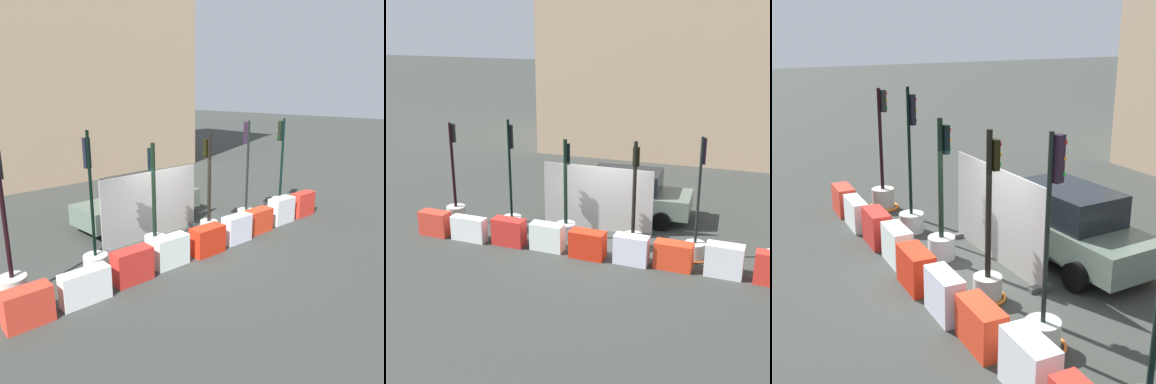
# 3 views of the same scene
# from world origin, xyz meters

# --- Properties ---
(ground_plane) EXTENTS (120.00, 120.00, 0.00)m
(ground_plane) POSITION_xyz_m (0.00, 0.00, 0.00)
(ground_plane) COLOR #343733
(traffic_light_0) EXTENTS (0.88, 0.88, 3.45)m
(traffic_light_0) POSITION_xyz_m (-5.00, 0.31, 0.51)
(traffic_light_0) COLOR #B3AEA6
(traffic_light_0) RESTS_ON ground_plane
(traffic_light_1) EXTENTS (0.64, 0.64, 3.68)m
(traffic_light_1) POSITION_xyz_m (-2.93, 0.32, 0.61)
(traffic_light_1) COLOR silver
(traffic_light_1) RESTS_ON ground_plane
(traffic_light_2) EXTENTS (0.61, 0.61, 3.22)m
(traffic_light_2) POSITION_xyz_m (-1.03, 0.25, 0.65)
(traffic_light_2) COLOR silver
(traffic_light_2) RESTS_ON ground_plane
(traffic_light_3) EXTENTS (0.74, 0.74, 3.33)m
(traffic_light_3) POSITION_xyz_m (1.14, 0.19, 0.65)
(traffic_light_3) COLOR #B3B2AC
(traffic_light_3) RESTS_ON ground_plane
(traffic_light_4) EXTENTS (0.83, 0.83, 3.62)m
(traffic_light_4) POSITION_xyz_m (3.00, 0.14, 0.58)
(traffic_light_4) COLOR beige
(traffic_light_4) RESTS_ON ground_plane
(construction_barrier_0) EXTENTS (0.98, 0.50, 0.79)m
(construction_barrier_0) POSITION_xyz_m (-5.11, -0.82, 0.39)
(construction_barrier_0) COLOR red
(construction_barrier_0) RESTS_ON ground_plane
(construction_barrier_1) EXTENTS (1.14, 0.41, 0.77)m
(construction_barrier_1) POSITION_xyz_m (-3.85, -0.86, 0.39)
(construction_barrier_1) COLOR white
(construction_barrier_1) RESTS_ON ground_plane
(construction_barrier_2) EXTENTS (1.03, 0.50, 0.84)m
(construction_barrier_2) POSITION_xyz_m (-2.52, -0.76, 0.42)
(construction_barrier_2) COLOR red
(construction_barrier_2) RESTS_ON ground_plane
(construction_barrier_3) EXTENTS (1.03, 0.46, 0.84)m
(construction_barrier_3) POSITION_xyz_m (-1.27, -0.74, 0.42)
(construction_barrier_3) COLOR white
(construction_barrier_3) RESTS_ON ground_plane
(construction_barrier_4) EXTENTS (1.05, 0.53, 0.81)m
(construction_barrier_4) POSITION_xyz_m (0.04, -0.84, 0.41)
(construction_barrier_4) COLOR red
(construction_barrier_4) RESTS_ON ground_plane
(construction_barrier_5) EXTENTS (1.00, 0.46, 0.86)m
(construction_barrier_5) POSITION_xyz_m (1.34, -0.85, 0.43)
(construction_barrier_5) COLOR silver
(construction_barrier_5) RESTS_ON ground_plane
(construction_barrier_6) EXTENTS (1.08, 0.50, 0.78)m
(construction_barrier_6) POSITION_xyz_m (2.53, -0.76, 0.39)
(construction_barrier_6) COLOR red
(construction_barrier_6) RESTS_ON ground_plane
(construction_barrier_7) EXTENTS (1.03, 0.50, 0.92)m
(construction_barrier_7) POSITION_xyz_m (3.90, -0.76, 0.46)
(construction_barrier_7) COLOR silver
(construction_barrier_7) RESTS_ON ground_plane
(car_grey_saloon) EXTENTS (4.64, 2.15, 1.68)m
(car_grey_saloon) POSITION_xyz_m (0.25, 2.73, 0.83)
(car_grey_saloon) COLOR slate
(car_grey_saloon) RESTS_ON ground_plane
(site_fence_panel) EXTENTS (3.67, 0.50, 2.16)m
(site_fence_panel) POSITION_xyz_m (-0.32, 1.28, 1.03)
(site_fence_panel) COLOR #9D9D99
(site_fence_panel) RESTS_ON ground_plane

